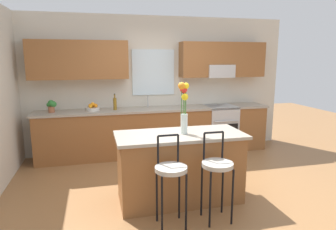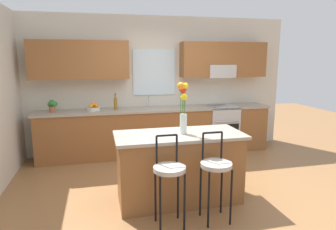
# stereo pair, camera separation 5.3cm
# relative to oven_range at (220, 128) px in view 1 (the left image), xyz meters

# --- Properties ---
(ground_plane) EXTENTS (14.00, 14.00, 0.00)m
(ground_plane) POSITION_rel_oven_range_xyz_m (-1.34, -1.68, -0.46)
(ground_plane) COLOR olive
(back_wall_assembly) EXTENTS (5.60, 0.50, 2.70)m
(back_wall_assembly) POSITION_rel_oven_range_xyz_m (-1.31, 0.31, 1.05)
(back_wall_assembly) COLOR beige
(back_wall_assembly) RESTS_ON ground
(counter_run) EXTENTS (4.56, 0.64, 0.92)m
(counter_run) POSITION_rel_oven_range_xyz_m (-1.34, 0.02, 0.01)
(counter_run) COLOR brown
(counter_run) RESTS_ON ground
(sink_faucet) EXTENTS (0.02, 0.13, 0.23)m
(sink_faucet) POSITION_rel_oven_range_xyz_m (-1.48, 0.17, 0.60)
(sink_faucet) COLOR #B7BABC
(sink_faucet) RESTS_ON counter_run
(oven_range) EXTENTS (0.60, 0.64, 0.92)m
(oven_range) POSITION_rel_oven_range_xyz_m (0.00, 0.00, 0.00)
(oven_range) COLOR #B7BABC
(oven_range) RESTS_ON ground
(kitchen_island) EXTENTS (1.67, 0.75, 0.92)m
(kitchen_island) POSITION_rel_oven_range_xyz_m (-1.45, -2.00, 0.00)
(kitchen_island) COLOR brown
(kitchen_island) RESTS_ON ground
(bar_stool_near) EXTENTS (0.36, 0.36, 1.04)m
(bar_stool_near) POSITION_rel_oven_range_xyz_m (-1.72, -2.58, 0.18)
(bar_stool_near) COLOR black
(bar_stool_near) RESTS_ON ground
(bar_stool_middle) EXTENTS (0.36, 0.36, 1.04)m
(bar_stool_middle) POSITION_rel_oven_range_xyz_m (-1.17, -2.58, 0.18)
(bar_stool_middle) COLOR black
(bar_stool_middle) RESTS_ON ground
(flower_vase) EXTENTS (0.14, 0.14, 0.67)m
(flower_vase) POSITION_rel_oven_range_xyz_m (-1.41, -2.02, 0.84)
(flower_vase) COLOR silver
(flower_vase) RESTS_ON kitchen_island
(fruit_bowl_oranges) EXTENTS (0.24, 0.24, 0.16)m
(fruit_bowl_oranges) POSITION_rel_oven_range_xyz_m (-2.54, 0.03, 0.52)
(fruit_bowl_oranges) COLOR silver
(fruit_bowl_oranges) RESTS_ON counter_run
(bottle_olive_oil) EXTENTS (0.06, 0.06, 0.31)m
(bottle_olive_oil) POSITION_rel_oven_range_xyz_m (-2.14, 0.02, 0.58)
(bottle_olive_oil) COLOR olive
(bottle_olive_oil) RESTS_ON counter_run
(potted_plant_small) EXTENTS (0.18, 0.12, 0.23)m
(potted_plant_small) POSITION_rel_oven_range_xyz_m (-3.26, 0.02, 0.59)
(potted_plant_small) COLOR #9E5B3D
(potted_plant_small) RESTS_ON counter_run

